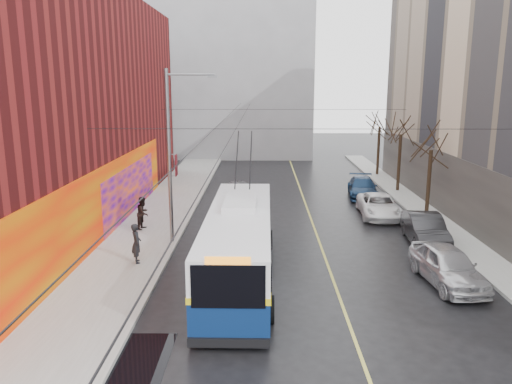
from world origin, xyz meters
TOP-DOWN VIEW (x-y plane):
  - ground at (0.00, 0.00)m, footprint 140.00×140.00m
  - sidewalk_left at (-8.00, 12.00)m, footprint 4.00×60.00m
  - sidewalk_right at (9.00, 12.00)m, footprint 2.00×60.00m
  - lane_line at (1.50, 14.00)m, footprint 0.12×50.00m
  - building_left at (-15.99, 13.99)m, footprint 12.11×36.00m
  - building_far at (-6.00, 44.99)m, footprint 20.50×12.10m
  - streetlight_pole at (-6.14, 10.00)m, footprint 2.65×0.60m
  - catenary_wires at (-2.54, 14.77)m, footprint 18.00×60.00m
  - tree_near at (9.00, 16.00)m, footprint 3.20×3.20m
  - tree_mid at (9.00, 23.00)m, footprint 3.20×3.20m
  - tree_far at (9.00, 30.00)m, footprint 3.20×3.20m
  - puddle at (-5.66, -1.29)m, footprint 2.49×3.22m
  - pigeons_flying at (-3.61, 10.00)m, footprint 3.18×4.10m
  - trolleybus at (-2.54, 5.17)m, footprint 3.00×12.36m
  - parked_car_a at (6.22, 4.75)m, footprint 2.38×4.91m
  - parked_car_b at (7.00, 10.15)m, footprint 2.00×4.88m
  - parked_car_c at (5.84, 15.64)m, footprint 2.64×5.19m
  - parked_car_d at (5.90, 21.15)m, footprint 2.59×5.18m
  - following_car at (-3.22, 18.45)m, footprint 2.07×4.94m
  - pedestrian_a at (-7.35, 6.76)m, footprint 0.66×0.79m
  - pedestrian_b at (-8.32, 12.23)m, footprint 0.88×1.03m

SIDE VIEW (x-z plane):
  - ground at x=0.00m, z-range 0.00..0.00m
  - lane_line at x=1.50m, z-range 0.00..0.01m
  - puddle at x=-5.66m, z-range 0.00..0.01m
  - sidewalk_left at x=-8.00m, z-range 0.00..0.15m
  - sidewalk_right at x=9.00m, z-range 0.00..0.15m
  - parked_car_c at x=5.84m, z-range 0.00..1.41m
  - parked_car_d at x=5.90m, z-range 0.00..1.44m
  - parked_car_b at x=7.00m, z-range 0.00..1.57m
  - parked_car_a at x=6.22m, z-range 0.00..1.61m
  - following_car at x=-3.22m, z-range 0.00..1.67m
  - pedestrian_b at x=-8.32m, z-range 0.15..2.01m
  - pedestrian_a at x=-7.35m, z-range 0.15..2.01m
  - trolleybus at x=-2.54m, z-range -1.29..4.53m
  - streetlight_pole at x=-6.14m, z-range 0.35..9.35m
  - tree_near at x=9.00m, z-range 1.78..8.18m
  - tree_far at x=9.00m, z-range 1.86..8.43m
  - tree_mid at x=9.00m, z-range 1.91..8.59m
  - catenary_wires at x=-2.54m, z-range 6.13..6.36m
  - pigeons_flying at x=-3.61m, z-range 5.96..7.20m
  - building_left at x=-15.99m, z-range -0.01..13.99m
  - building_far at x=-6.00m, z-range 0.02..18.02m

